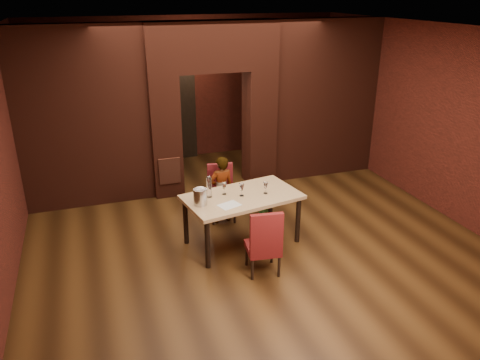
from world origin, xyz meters
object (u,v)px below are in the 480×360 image
object	(u,v)px
dining_table	(242,219)
water_bottle	(209,187)
potted_plant	(264,202)
person_seated	(221,190)
wine_glass_b	(242,190)
wine_glass_c	(266,188)
wine_glass_a	(224,189)
wine_bucket	(200,197)
chair_far	(222,194)
chair_near	(263,240)

from	to	relation	value
dining_table	water_bottle	xyz separation A→B (m)	(-0.48, 0.11, 0.57)
water_bottle	potted_plant	distance (m)	1.62
person_seated	wine_glass_b	bearing A→B (deg)	90.42
wine_glass_b	water_bottle	xyz separation A→B (m)	(-0.48, 0.12, 0.07)
person_seated	water_bottle	world-z (taller)	person_seated
wine_glass_c	water_bottle	size ratio (longest dim) A/B	0.54
person_seated	wine_glass_a	distance (m)	0.76
potted_plant	wine_bucket	bearing A→B (deg)	-145.15
wine_glass_b	wine_glass_c	distance (m)	0.38
dining_table	wine_bucket	bearing A→B (deg)	179.10
chair_far	wine_glass_a	bearing A→B (deg)	-96.51
wine_glass_a	wine_glass_c	world-z (taller)	wine_glass_a
wine_glass_a	wine_bucket	bearing A→B (deg)	-151.29
wine_glass_c	wine_glass_b	bearing A→B (deg)	174.98
person_seated	potted_plant	distance (m)	0.90
wine_bucket	wine_glass_c	bearing A→B (deg)	3.62
chair_near	person_seated	distance (m)	1.67
chair_far	wine_bucket	size ratio (longest dim) A/B	3.95
chair_far	wine_glass_c	distance (m)	1.09
chair_near	potted_plant	distance (m)	1.89
wine_glass_a	wine_glass_c	distance (m)	0.63
wine_glass_c	potted_plant	world-z (taller)	wine_glass_c
wine_glass_b	wine_bucket	bearing A→B (deg)	-171.57
dining_table	potted_plant	bearing A→B (deg)	40.33
chair_near	potted_plant	size ratio (longest dim) A/B	2.34
person_seated	wine_bucket	bearing A→B (deg)	51.87
water_bottle	wine_bucket	bearing A→B (deg)	-131.79
chair_far	wine_bucket	bearing A→B (deg)	-115.05
wine_glass_b	wine_bucket	world-z (taller)	wine_bucket
potted_plant	chair_far	bearing A→B (deg)	179.85
chair_near	water_bottle	distance (m)	1.19
person_seated	wine_glass_a	xyz separation A→B (m)	(-0.15, -0.67, 0.31)
chair_near	dining_table	bearing A→B (deg)	-81.75
wine_glass_b	potted_plant	size ratio (longest dim) A/B	0.47
chair_near	water_bottle	xyz separation A→B (m)	(-0.49, 0.97, 0.48)
chair_near	wine_glass_c	xyz separation A→B (m)	(0.36, 0.82, 0.41)
chair_far	wine_bucket	world-z (taller)	wine_bucket
chair_far	water_bottle	bearing A→B (deg)	-111.89
water_bottle	potted_plant	bearing A→B (deg)	32.16
wine_glass_a	wine_bucket	xyz separation A→B (m)	(-0.44, -0.24, 0.03)
wine_bucket	water_bottle	bearing A→B (deg)	48.21
dining_table	potted_plant	size ratio (longest dim) A/B	4.09
wine_bucket	wine_glass_a	bearing A→B (deg)	28.71
person_seated	water_bottle	size ratio (longest dim) A/B	3.50
water_bottle	chair_near	bearing A→B (deg)	-62.99
person_seated	potted_plant	size ratio (longest dim) A/B	2.79
wine_bucket	potted_plant	bearing A→B (deg)	34.85
wine_glass_a	wine_glass_b	world-z (taller)	wine_glass_b
person_seated	wine_glass_c	world-z (taller)	person_seated
chair_near	wine_bucket	bearing A→B (deg)	-39.97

